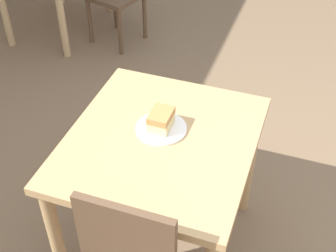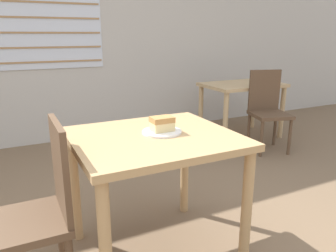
% 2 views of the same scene
% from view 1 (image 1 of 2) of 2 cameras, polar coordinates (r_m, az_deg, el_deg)
% --- Properties ---
extents(dining_table_near, '(0.90, 0.81, 0.76)m').
position_cam_1_polar(dining_table_near, '(2.12, -0.86, -3.97)').
color(dining_table_near, tan).
rests_on(dining_table_near, ground_plane).
extents(plate, '(0.23, 0.23, 0.01)m').
position_cam_1_polar(plate, '(2.08, -0.82, -0.29)').
color(plate, white).
rests_on(plate, dining_table_near).
extents(cake_slice, '(0.13, 0.09, 0.08)m').
position_cam_1_polar(cake_slice, '(2.05, -0.86, 0.77)').
color(cake_slice, '#E5CC89').
rests_on(cake_slice, plate).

